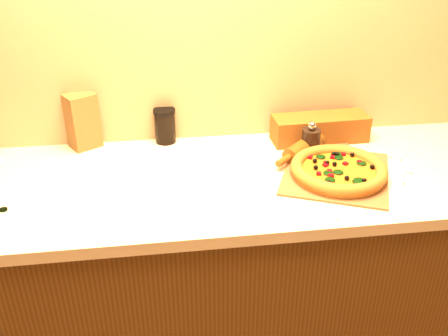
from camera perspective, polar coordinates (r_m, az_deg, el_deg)
cabinet at (r=1.96m, az=-0.96°, el=-13.02°), size 2.80×0.65×0.86m
countertop at (r=1.70m, az=-1.08°, el=-1.62°), size 2.84×0.68×0.04m
pizza_peel at (r=1.76m, az=12.69°, el=-0.37°), size 0.46×0.55×0.01m
pizza at (r=1.72m, az=12.95°, el=-0.21°), size 0.32×0.32×0.05m
bottle_cap at (r=1.65m, az=-23.91°, el=-4.37°), size 0.03×0.03×0.01m
pepper_grinder at (r=1.85m, az=9.89°, el=3.13°), size 0.07×0.07×0.13m
rolling_pin at (r=1.88m, az=9.86°, el=2.86°), size 0.33×0.31×0.06m
bread_bag at (r=1.96m, az=10.89°, el=4.49°), size 0.37×0.13×0.10m
paper_bag at (r=1.93m, az=-15.85°, el=5.21°), size 0.13×0.13×0.21m
dark_jar at (r=1.92m, az=-6.77°, el=4.84°), size 0.08×0.08×0.13m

